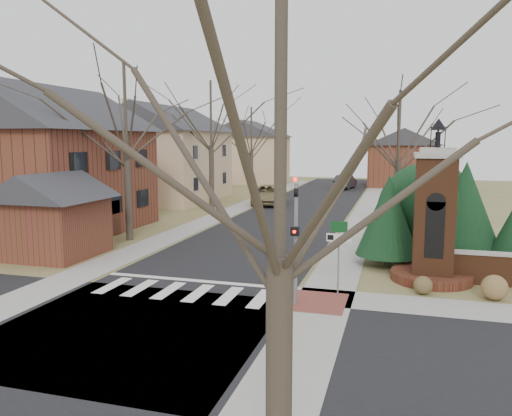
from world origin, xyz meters
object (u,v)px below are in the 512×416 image
(sign_post, at_px, (339,243))
(distant_car, at_px, (345,182))
(brick_gate_monument, at_px, (433,228))
(pickup_truck, at_px, (269,195))
(traffic_signal_pole, at_px, (296,231))

(sign_post, relative_size, distant_car, 0.56)
(sign_post, xyz_separation_m, brick_gate_monument, (3.41, 3.01, 0.22))
(pickup_truck, bearing_deg, sign_post, -79.20)
(distant_car, bearing_deg, sign_post, 103.57)
(traffic_signal_pole, bearing_deg, pickup_truck, 106.45)
(pickup_truck, distance_m, distant_car, 16.78)
(brick_gate_monument, height_order, distant_car, brick_gate_monument)
(brick_gate_monument, relative_size, distant_car, 1.33)
(sign_post, relative_size, pickup_truck, 0.46)
(sign_post, height_order, pickup_truck, sign_post)
(distant_car, bearing_deg, brick_gate_monument, 109.08)
(traffic_signal_pole, bearing_deg, brick_gate_monument, 43.24)
(sign_post, relative_size, brick_gate_monument, 0.42)
(pickup_truck, xyz_separation_m, distant_car, (5.00, 16.02, -0.03))
(sign_post, height_order, brick_gate_monument, brick_gate_monument)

